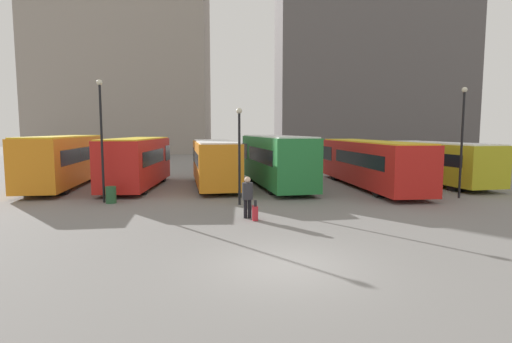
{
  "coord_description": "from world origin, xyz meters",
  "views": [
    {
      "loc": [
        -1.34,
        -10.48,
        3.67
      ],
      "look_at": [
        -0.31,
        9.53,
        1.59
      ],
      "focal_mm": 28.0,
      "sensor_mm": 36.0,
      "label": 1
    }
  ],
  "objects_px": {
    "bus_2": "(214,162)",
    "suitcase": "(255,213)",
    "bus_1": "(137,161)",
    "lamp_post_0": "(239,147)",
    "bus_0": "(64,159)",
    "bus_5": "(438,161)",
    "trash_bin": "(111,195)",
    "lamp_post_1": "(101,132)",
    "bus_4": "(368,162)",
    "bus_3": "(275,159)",
    "traveler": "(248,193)",
    "lamp_post_2": "(462,134)"
  },
  "relations": [
    {
      "from": "bus_3",
      "to": "lamp_post_0",
      "type": "distance_m",
      "value": 7.09
    },
    {
      "from": "bus_0",
      "to": "lamp_post_2",
      "type": "height_order",
      "value": "lamp_post_2"
    },
    {
      "from": "bus_0",
      "to": "traveler",
      "type": "height_order",
      "value": "bus_0"
    },
    {
      "from": "trash_bin",
      "to": "traveler",
      "type": "bearing_deg",
      "value": -29.12
    },
    {
      "from": "bus_1",
      "to": "trash_bin",
      "type": "xyz_separation_m",
      "value": [
        -0.01,
        -5.59,
        -1.29
      ]
    },
    {
      "from": "bus_5",
      "to": "bus_0",
      "type": "bearing_deg",
      "value": 80.67
    },
    {
      "from": "lamp_post_0",
      "to": "traveler",
      "type": "bearing_deg",
      "value": -84.28
    },
    {
      "from": "bus_5",
      "to": "bus_1",
      "type": "bearing_deg",
      "value": 82.4
    },
    {
      "from": "bus_0",
      "to": "bus_3",
      "type": "bearing_deg",
      "value": -96.96
    },
    {
      "from": "bus_3",
      "to": "bus_5",
      "type": "relative_size",
      "value": 1.16
    },
    {
      "from": "traveler",
      "to": "lamp_post_1",
      "type": "height_order",
      "value": "lamp_post_1"
    },
    {
      "from": "bus_2",
      "to": "lamp_post_0",
      "type": "relative_size",
      "value": 1.96
    },
    {
      "from": "lamp_post_1",
      "to": "bus_4",
      "type": "bearing_deg",
      "value": 17.42
    },
    {
      "from": "bus_5",
      "to": "traveler",
      "type": "distance_m",
      "value": 16.54
    },
    {
      "from": "bus_0",
      "to": "lamp_post_0",
      "type": "relative_size",
      "value": 2.31
    },
    {
      "from": "traveler",
      "to": "trash_bin",
      "type": "distance_m",
      "value": 7.77
    },
    {
      "from": "bus_0",
      "to": "lamp_post_1",
      "type": "xyz_separation_m",
      "value": [
        4.38,
        -5.93,
        1.8
      ]
    },
    {
      "from": "lamp_post_0",
      "to": "lamp_post_2",
      "type": "relative_size",
      "value": 0.8
    },
    {
      "from": "bus_4",
      "to": "lamp_post_2",
      "type": "bearing_deg",
      "value": -145.27
    },
    {
      "from": "lamp_post_2",
      "to": "bus_0",
      "type": "bearing_deg",
      "value": 166.44
    },
    {
      "from": "lamp_post_1",
      "to": "bus_0",
      "type": "bearing_deg",
      "value": 126.41
    },
    {
      "from": "lamp_post_2",
      "to": "bus_5",
      "type": "bearing_deg",
      "value": 73.54
    },
    {
      "from": "lamp_post_0",
      "to": "trash_bin",
      "type": "bearing_deg",
      "value": 173.44
    },
    {
      "from": "bus_2",
      "to": "bus_5",
      "type": "height_order",
      "value": "bus_2"
    },
    {
      "from": "bus_4",
      "to": "traveler",
      "type": "height_order",
      "value": "bus_4"
    },
    {
      "from": "suitcase",
      "to": "bus_1",
      "type": "bearing_deg",
      "value": 30.59
    },
    {
      "from": "bus_5",
      "to": "suitcase",
      "type": "distance_m",
      "value": 16.61
    },
    {
      "from": "bus_1",
      "to": "bus_0",
      "type": "bearing_deg",
      "value": 83.58
    },
    {
      "from": "trash_bin",
      "to": "bus_3",
      "type": "bearing_deg",
      "value": 33.4
    },
    {
      "from": "traveler",
      "to": "lamp_post_2",
      "type": "xyz_separation_m",
      "value": [
        11.63,
        4.38,
        2.43
      ]
    },
    {
      "from": "lamp_post_2",
      "to": "bus_3",
      "type": "bearing_deg",
      "value": 151.24
    },
    {
      "from": "bus_0",
      "to": "lamp_post_1",
      "type": "distance_m",
      "value": 7.59
    },
    {
      "from": "bus_2",
      "to": "suitcase",
      "type": "distance_m",
      "value": 10.23
    },
    {
      "from": "suitcase",
      "to": "trash_bin",
      "type": "xyz_separation_m",
      "value": [
        -7.06,
        4.2,
        0.12
      ]
    },
    {
      "from": "bus_1",
      "to": "traveler",
      "type": "height_order",
      "value": "bus_1"
    },
    {
      "from": "lamp_post_0",
      "to": "lamp_post_1",
      "type": "xyz_separation_m",
      "value": [
        -6.9,
        1.02,
        0.75
      ]
    },
    {
      "from": "bus_1",
      "to": "lamp_post_0",
      "type": "xyz_separation_m",
      "value": [
        6.46,
        -6.33,
        1.14
      ]
    },
    {
      "from": "traveler",
      "to": "lamp_post_0",
      "type": "distance_m",
      "value": 3.54
    },
    {
      "from": "bus_3",
      "to": "bus_4",
      "type": "height_order",
      "value": "bus_3"
    },
    {
      "from": "bus_5",
      "to": "lamp_post_0",
      "type": "distance_m",
      "value": 15.25
    },
    {
      "from": "bus_0",
      "to": "bus_1",
      "type": "height_order",
      "value": "bus_0"
    },
    {
      "from": "lamp_post_0",
      "to": "trash_bin",
      "type": "relative_size",
      "value": 5.57
    },
    {
      "from": "lamp_post_0",
      "to": "trash_bin",
      "type": "distance_m",
      "value": 6.94
    },
    {
      "from": "bus_0",
      "to": "bus_2",
      "type": "relative_size",
      "value": 1.18
    },
    {
      "from": "bus_2",
      "to": "bus_3",
      "type": "height_order",
      "value": "bus_3"
    },
    {
      "from": "lamp_post_0",
      "to": "bus_1",
      "type": "bearing_deg",
      "value": 135.57
    },
    {
      "from": "bus_3",
      "to": "bus_4",
      "type": "distance_m",
      "value": 6.05
    },
    {
      "from": "bus_1",
      "to": "lamp_post_0",
      "type": "bearing_deg",
      "value": -133.52
    },
    {
      "from": "bus_4",
      "to": "lamp_post_1",
      "type": "xyz_separation_m",
      "value": [
        -15.3,
        -4.8,
        1.96
      ]
    },
    {
      "from": "bus_2",
      "to": "suitcase",
      "type": "xyz_separation_m",
      "value": [
        2.15,
        -9.92,
        -1.31
      ]
    }
  ]
}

